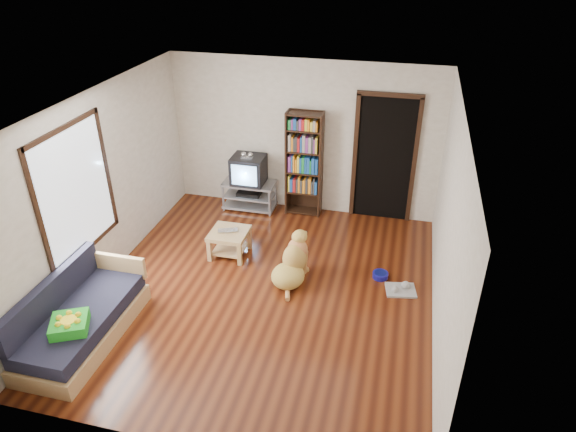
% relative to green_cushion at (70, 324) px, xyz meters
% --- Properties ---
extents(ground, '(5.00, 5.00, 0.00)m').
position_rel_green_cushion_xyz_m(ground, '(1.75, 1.70, -0.49)').
color(ground, '#5F2710').
rests_on(ground, ground).
extents(ceiling, '(5.00, 5.00, 0.00)m').
position_rel_green_cushion_xyz_m(ceiling, '(1.75, 1.70, 2.11)').
color(ceiling, white).
rests_on(ceiling, ground).
extents(wall_back, '(4.50, 0.00, 4.50)m').
position_rel_green_cushion_xyz_m(wall_back, '(1.75, 4.20, 0.81)').
color(wall_back, silver).
rests_on(wall_back, ground).
extents(wall_front, '(4.50, 0.00, 4.50)m').
position_rel_green_cushion_xyz_m(wall_front, '(1.75, -0.80, 0.81)').
color(wall_front, silver).
rests_on(wall_front, ground).
extents(wall_left, '(0.00, 5.00, 5.00)m').
position_rel_green_cushion_xyz_m(wall_left, '(-0.50, 1.70, 0.81)').
color(wall_left, silver).
rests_on(wall_left, ground).
extents(wall_right, '(0.00, 5.00, 5.00)m').
position_rel_green_cushion_xyz_m(wall_right, '(4.00, 1.70, 0.81)').
color(wall_right, silver).
rests_on(wall_right, ground).
extents(green_cushion, '(0.52, 0.52, 0.13)m').
position_rel_green_cushion_xyz_m(green_cushion, '(0.00, 0.00, 0.00)').
color(green_cushion, green).
rests_on(green_cushion, sofa).
extents(laptop, '(0.35, 0.29, 0.02)m').
position_rel_green_cushion_xyz_m(laptop, '(1.00, 2.42, -0.07)').
color(laptop, silver).
rests_on(laptop, coffee_table).
extents(dog_bowl, '(0.22, 0.22, 0.08)m').
position_rel_green_cushion_xyz_m(dog_bowl, '(3.28, 2.39, -0.45)').
color(dog_bowl, navy).
rests_on(dog_bowl, ground).
extents(grey_rag, '(0.45, 0.39, 0.03)m').
position_rel_green_cushion_xyz_m(grey_rag, '(3.58, 2.14, -0.47)').
color(grey_rag, '#9C9C9C').
rests_on(grey_rag, ground).
extents(window, '(0.03, 1.46, 1.70)m').
position_rel_green_cushion_xyz_m(window, '(-0.48, 1.20, 1.01)').
color(window, white).
rests_on(window, wall_left).
extents(doorway, '(1.03, 0.05, 2.19)m').
position_rel_green_cushion_xyz_m(doorway, '(3.10, 4.18, 0.63)').
color(doorway, black).
rests_on(doorway, wall_back).
extents(tv_stand, '(0.90, 0.45, 0.50)m').
position_rel_green_cushion_xyz_m(tv_stand, '(0.85, 3.95, -0.22)').
color(tv_stand, '#99999E').
rests_on(tv_stand, ground).
extents(crt_tv, '(0.55, 0.52, 0.58)m').
position_rel_green_cushion_xyz_m(crt_tv, '(0.85, 3.97, 0.26)').
color(crt_tv, black).
rests_on(crt_tv, tv_stand).
extents(bookshelf, '(0.60, 0.30, 1.80)m').
position_rel_green_cushion_xyz_m(bookshelf, '(1.80, 4.04, 0.52)').
color(bookshelf, black).
rests_on(bookshelf, ground).
extents(sofa, '(0.80, 1.80, 0.80)m').
position_rel_green_cushion_xyz_m(sofa, '(-0.12, 0.32, -0.22)').
color(sofa, tan).
rests_on(sofa, ground).
extents(coffee_table, '(0.55, 0.55, 0.40)m').
position_rel_green_cushion_xyz_m(coffee_table, '(1.00, 2.45, -0.21)').
color(coffee_table, tan).
rests_on(coffee_table, ground).
extents(dog, '(0.58, 0.89, 0.73)m').
position_rel_green_cushion_xyz_m(dog, '(2.07, 2.05, -0.22)').
color(dog, gold).
rests_on(dog, ground).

